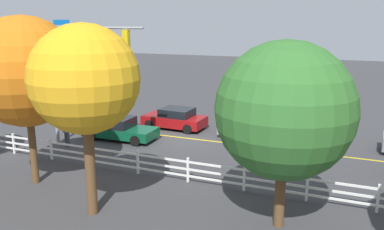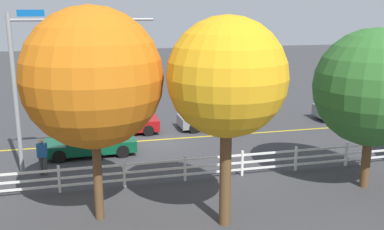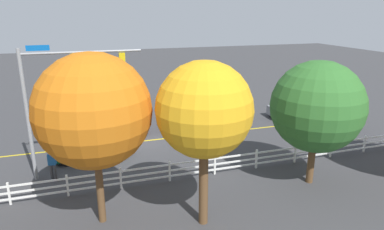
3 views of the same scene
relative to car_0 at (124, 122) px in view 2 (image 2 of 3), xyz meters
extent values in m
plane|color=#38383A|center=(-1.45, 1.88, -0.69)|extent=(120.00, 120.00, 0.00)
cube|color=gold|center=(-5.45, 1.88, -0.68)|extent=(28.00, 0.16, 0.01)
cylinder|color=gray|center=(5.05, 5.76, 2.86)|extent=(0.20, 0.20, 7.08)
cylinder|color=gray|center=(2.04, 5.76, 6.10)|extent=(6.04, 0.12, 0.12)
cube|color=#0C59B2|center=(4.15, 5.78, 6.38)|extent=(1.10, 0.03, 0.28)
cube|color=gold|center=(2.54, 5.76, 5.50)|extent=(0.32, 0.28, 1.00)
sphere|color=red|center=(2.54, 5.61, 5.82)|extent=(0.17, 0.17, 0.17)
sphere|color=orange|center=(2.54, 5.61, 5.50)|extent=(0.17, 0.17, 0.17)
sphere|color=#148C19|center=(2.54, 5.61, 5.18)|extent=(0.17, 0.17, 0.17)
cube|color=gold|center=(0.05, 5.76, 5.50)|extent=(0.32, 0.28, 1.00)
sphere|color=red|center=(0.05, 5.61, 5.82)|extent=(0.17, 0.17, 0.17)
sphere|color=orange|center=(0.05, 5.61, 5.50)|extent=(0.17, 0.17, 0.17)
sphere|color=#148C19|center=(0.05, 5.61, 5.18)|extent=(0.17, 0.17, 0.17)
cube|color=maroon|center=(0.05, 0.00, -0.14)|extent=(4.29, 2.11, 0.65)
cube|color=black|center=(-0.16, 0.01, 0.45)|extent=(2.16, 1.83, 0.54)
cylinder|color=black|center=(1.52, 0.84, -0.37)|extent=(0.65, 0.25, 0.64)
cylinder|color=black|center=(1.45, -0.97, -0.37)|extent=(0.65, 0.25, 0.64)
cylinder|color=black|center=(-1.34, 0.96, -0.37)|extent=(0.65, 0.25, 0.64)
cylinder|color=black|center=(-1.42, -0.85, -0.37)|extent=(0.65, 0.25, 0.64)
cylinder|color=black|center=(-13.98, 3.06, -0.37)|extent=(0.64, 0.22, 0.64)
cylinder|color=black|center=(-13.97, 4.75, -0.37)|extent=(0.64, 0.22, 0.64)
cube|color=slate|center=(-5.57, 0.16, -0.16)|extent=(4.39, 1.88, 0.62)
cube|color=black|center=(-5.79, 0.16, 0.45)|extent=(2.03, 1.69, 0.59)
cylinder|color=black|center=(-4.08, 1.04, -0.37)|extent=(0.64, 0.22, 0.64)
cylinder|color=black|center=(-4.08, -0.72, -0.37)|extent=(0.64, 0.22, 0.64)
cylinder|color=black|center=(-7.06, 1.04, -0.37)|extent=(0.64, 0.22, 0.64)
cylinder|color=black|center=(-7.06, -0.72, -0.37)|extent=(0.64, 0.22, 0.64)
cube|color=#0C4C2D|center=(2.02, 3.64, -0.19)|extent=(4.53, 1.97, 0.56)
cube|color=black|center=(2.24, 3.65, 0.39)|extent=(1.93, 1.73, 0.60)
cylinder|color=black|center=(0.51, 2.73, -0.37)|extent=(0.64, 0.23, 0.64)
cylinder|color=black|center=(0.47, 4.49, -0.37)|extent=(0.64, 0.23, 0.64)
cylinder|color=black|center=(3.56, 2.79, -0.37)|extent=(0.64, 0.23, 0.64)
cylinder|color=black|center=(3.53, 4.55, -0.37)|extent=(0.64, 0.23, 0.64)
cube|color=slate|center=(-14.95, 0.16, -0.09)|extent=(4.41, 2.12, 0.75)
cube|color=black|center=(-15.16, 0.18, 0.51)|extent=(1.84, 1.78, 0.46)
cylinder|color=black|center=(-13.44, 0.95, -0.37)|extent=(0.65, 0.26, 0.64)
cylinder|color=black|center=(-13.54, -0.80, -0.37)|extent=(0.65, 0.26, 0.64)
cylinder|color=black|center=(-16.36, 1.12, -0.37)|extent=(0.65, 0.26, 0.64)
cylinder|color=black|center=(-16.46, -0.62, -0.37)|extent=(0.65, 0.26, 0.64)
cylinder|color=#3F3F42|center=(4.03, 6.06, -0.26)|extent=(0.16, 0.16, 0.85)
cylinder|color=#3F3F42|center=(4.23, 6.03, -0.26)|extent=(0.16, 0.16, 0.85)
cube|color=#1E5999|center=(4.13, 6.04, 0.47)|extent=(0.44, 0.33, 0.62)
sphere|color=tan|center=(4.13, 6.04, 0.89)|extent=(0.22, 0.22, 0.22)
cube|color=white|center=(-9.65, 8.23, -0.11)|extent=(0.10, 0.10, 1.15)
cube|color=white|center=(-7.05, 8.23, -0.11)|extent=(0.10, 0.10, 1.15)
cube|color=white|center=(-4.45, 8.23, -0.11)|extent=(0.10, 0.10, 1.15)
cube|color=white|center=(-1.85, 8.23, -0.11)|extent=(0.10, 0.10, 1.15)
cube|color=white|center=(0.75, 8.23, -0.11)|extent=(0.10, 0.10, 1.15)
cube|color=white|center=(3.35, 8.23, -0.11)|extent=(0.10, 0.10, 1.15)
cube|color=white|center=(-4.45, 8.23, 0.26)|extent=(26.00, 0.06, 0.09)
cube|color=white|center=(-4.45, 8.23, -0.09)|extent=(26.00, 0.06, 0.09)
cube|color=white|center=(-4.45, 8.23, -0.41)|extent=(26.00, 0.06, 0.09)
cylinder|color=brown|center=(-2.29, 12.38, 1.14)|extent=(0.39, 0.39, 3.65)
sphere|color=gold|center=(-2.29, 12.38, 4.43)|extent=(3.91, 3.91, 3.91)
cylinder|color=brown|center=(-8.97, 10.63, 0.54)|extent=(0.37, 0.37, 2.45)
sphere|color=#2D6628|center=(-8.97, 10.63, 3.52)|extent=(4.69, 4.69, 4.69)
cylinder|color=brown|center=(1.87, 10.92, 0.95)|extent=(0.31, 0.31, 3.27)
sphere|color=#C66614|center=(1.87, 10.92, 4.34)|extent=(4.70, 4.70, 4.70)
camera|label=1|loc=(-11.00, 23.63, 6.37)|focal=36.91mm
camera|label=2|loc=(2.13, 25.61, 6.52)|focal=41.17mm
camera|label=3|loc=(2.17, 24.69, 8.18)|focal=32.37mm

